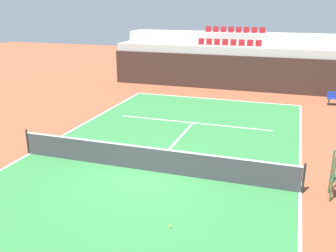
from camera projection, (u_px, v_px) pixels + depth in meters
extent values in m
plane|color=brown|center=(150.00, 171.00, 14.39)|extent=(80.00, 80.00, 0.00)
cube|color=#2D7238|center=(150.00, 171.00, 14.39)|extent=(11.00, 24.00, 0.01)
cube|color=white|center=(215.00, 99.00, 25.16)|extent=(11.00, 0.10, 0.00)
cube|color=white|center=(30.00, 154.00, 16.03)|extent=(0.10, 24.00, 0.00)
cube|color=white|center=(300.00, 193.00, 12.74)|extent=(0.10, 24.00, 0.00)
cube|color=white|center=(193.00, 123.00, 20.15)|extent=(8.26, 0.10, 0.00)
cube|color=white|center=(175.00, 143.00, 17.27)|extent=(0.10, 6.40, 0.00)
cube|color=black|center=(224.00, 73.00, 27.69)|extent=(17.28, 0.30, 2.50)
cube|color=#9E9E99|center=(228.00, 66.00, 28.81)|extent=(17.28, 2.40, 3.08)
cube|color=#9E9E99|center=(233.00, 57.00, 30.86)|extent=(17.28, 2.40, 3.85)
cube|color=maroon|center=(201.00, 44.00, 28.99)|extent=(0.44, 0.44, 0.04)
cube|color=maroon|center=(201.00, 41.00, 29.10)|extent=(0.44, 0.04, 0.40)
cube|color=maroon|center=(208.00, 44.00, 28.80)|extent=(0.44, 0.44, 0.04)
cube|color=maroon|center=(209.00, 41.00, 28.91)|extent=(0.44, 0.04, 0.40)
cube|color=maroon|center=(216.00, 45.00, 28.61)|extent=(0.44, 0.44, 0.04)
cube|color=maroon|center=(217.00, 41.00, 28.72)|extent=(0.44, 0.04, 0.40)
cube|color=maroon|center=(225.00, 45.00, 28.42)|extent=(0.44, 0.44, 0.04)
cube|color=maroon|center=(225.00, 42.00, 28.54)|extent=(0.44, 0.04, 0.40)
cube|color=maroon|center=(233.00, 45.00, 28.24)|extent=(0.44, 0.44, 0.04)
cube|color=maroon|center=(233.00, 42.00, 28.35)|extent=(0.44, 0.04, 0.40)
cube|color=maroon|center=(241.00, 45.00, 28.05)|extent=(0.44, 0.44, 0.04)
cube|color=maroon|center=(242.00, 42.00, 28.16)|extent=(0.44, 0.04, 0.40)
cube|color=maroon|center=(250.00, 46.00, 27.86)|extent=(0.44, 0.44, 0.04)
cube|color=maroon|center=(250.00, 42.00, 27.97)|extent=(0.44, 0.04, 0.40)
cube|color=maroon|center=(258.00, 46.00, 27.68)|extent=(0.44, 0.44, 0.04)
cube|color=maroon|center=(259.00, 43.00, 27.79)|extent=(0.44, 0.04, 0.40)
cube|color=maroon|center=(208.00, 32.00, 30.91)|extent=(0.44, 0.44, 0.04)
cube|color=maroon|center=(209.00, 29.00, 31.02)|extent=(0.44, 0.04, 0.40)
cube|color=maroon|center=(215.00, 32.00, 30.72)|extent=(0.44, 0.44, 0.04)
cube|color=maroon|center=(216.00, 29.00, 30.84)|extent=(0.44, 0.04, 0.40)
cube|color=maroon|center=(223.00, 32.00, 30.54)|extent=(0.44, 0.44, 0.04)
cube|color=maroon|center=(223.00, 29.00, 30.65)|extent=(0.44, 0.04, 0.40)
cube|color=maroon|center=(231.00, 32.00, 30.35)|extent=(0.44, 0.44, 0.04)
cube|color=maroon|center=(231.00, 29.00, 30.46)|extent=(0.44, 0.04, 0.40)
cube|color=maroon|center=(238.00, 32.00, 30.16)|extent=(0.44, 0.44, 0.04)
cube|color=maroon|center=(239.00, 29.00, 30.27)|extent=(0.44, 0.04, 0.40)
cube|color=maroon|center=(246.00, 33.00, 29.97)|extent=(0.44, 0.44, 0.04)
cube|color=maroon|center=(247.00, 29.00, 30.09)|extent=(0.44, 0.04, 0.40)
cube|color=maroon|center=(254.00, 33.00, 29.79)|extent=(0.44, 0.44, 0.04)
cube|color=maroon|center=(254.00, 30.00, 29.90)|extent=(0.44, 0.04, 0.40)
cube|color=maroon|center=(262.00, 33.00, 29.60)|extent=(0.44, 0.44, 0.04)
cube|color=maroon|center=(262.00, 30.00, 29.71)|extent=(0.44, 0.04, 0.40)
cylinder|color=black|center=(28.00, 142.00, 15.88)|extent=(0.08, 0.08, 1.07)
cylinder|color=black|center=(304.00, 178.00, 12.56)|extent=(0.08, 0.08, 1.07)
cube|color=#333338|center=(149.00, 160.00, 14.24)|extent=(10.90, 0.02, 0.92)
cube|color=white|center=(149.00, 148.00, 14.09)|extent=(10.90, 0.04, 0.05)
cylinder|color=#334C2D|center=(333.00, 180.00, 11.96)|extent=(0.06, 0.06, 1.55)
cylinder|color=#334C2D|center=(331.00, 172.00, 12.50)|extent=(0.06, 0.06, 1.55)
cube|color=#2D2D33|center=(329.00, 102.00, 23.51)|extent=(0.06, 0.06, 0.42)
cube|color=#2D2D33|center=(329.00, 101.00, 23.77)|extent=(0.06, 0.06, 0.42)
sphere|color=#CCE033|center=(170.00, 226.00, 10.75)|extent=(0.07, 0.07, 0.07)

